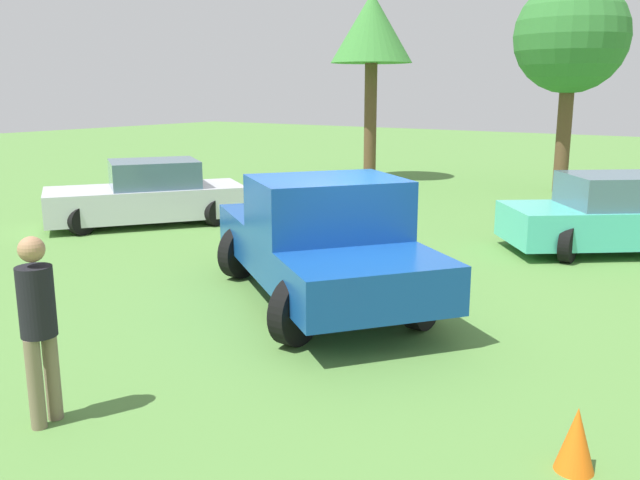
{
  "coord_description": "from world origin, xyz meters",
  "views": [
    {
      "loc": [
        -7.74,
        -5.03,
        3.03
      ],
      "look_at": [
        0.09,
        0.36,
        0.9
      ],
      "focal_mm": 37.94,
      "sensor_mm": 36.0,
      "label": 1
    }
  ],
  "objects_px": {
    "tree_back_left": "(372,32)",
    "tree_far_center": "(571,38)",
    "sedan_far": "(148,195)",
    "traffic_cone": "(576,439)",
    "pickup_truck": "(323,238)",
    "person_bystander": "(38,320)",
    "sedan_near": "(630,216)"
  },
  "relations": [
    {
      "from": "tree_back_left",
      "to": "tree_far_center",
      "type": "height_order",
      "value": "tree_far_center"
    },
    {
      "from": "traffic_cone",
      "to": "tree_back_left",
      "type": "bearing_deg",
      "value": 35.76
    },
    {
      "from": "pickup_truck",
      "to": "person_bystander",
      "type": "xyz_separation_m",
      "value": [
        -4.45,
        0.06,
        0.05
      ]
    },
    {
      "from": "sedan_near",
      "to": "sedan_far",
      "type": "height_order",
      "value": "sedan_near"
    },
    {
      "from": "sedan_near",
      "to": "tree_far_center",
      "type": "relative_size",
      "value": 0.78
    },
    {
      "from": "sedan_near",
      "to": "person_bystander",
      "type": "xyz_separation_m",
      "value": [
        -10.36,
        3.07,
        0.33
      ]
    },
    {
      "from": "tree_far_center",
      "to": "pickup_truck",
      "type": "bearing_deg",
      "value": -179.02
    },
    {
      "from": "tree_far_center",
      "to": "traffic_cone",
      "type": "distance_m",
      "value": 16.65
    },
    {
      "from": "pickup_truck",
      "to": "traffic_cone",
      "type": "relative_size",
      "value": 9.36
    },
    {
      "from": "sedan_near",
      "to": "traffic_cone",
      "type": "relative_size",
      "value": 8.71
    },
    {
      "from": "sedan_far",
      "to": "traffic_cone",
      "type": "distance_m",
      "value": 11.93
    },
    {
      "from": "sedan_near",
      "to": "tree_back_left",
      "type": "bearing_deg",
      "value": 107.65
    },
    {
      "from": "sedan_far",
      "to": "traffic_cone",
      "type": "relative_size",
      "value": 8.35
    },
    {
      "from": "traffic_cone",
      "to": "sedan_far",
      "type": "bearing_deg",
      "value": 64.74
    },
    {
      "from": "sedan_far",
      "to": "traffic_cone",
      "type": "xyz_separation_m",
      "value": [
        -5.09,
        -10.78,
        -0.38
      ]
    },
    {
      "from": "traffic_cone",
      "to": "sedan_near",
      "type": "bearing_deg",
      "value": 7.93
    },
    {
      "from": "pickup_truck",
      "to": "sedan_far",
      "type": "xyz_separation_m",
      "value": [
        2.59,
        6.6,
        -0.31
      ]
    },
    {
      "from": "tree_far_center",
      "to": "sedan_near",
      "type": "bearing_deg",
      "value": -155.49
    },
    {
      "from": "pickup_truck",
      "to": "person_bystander",
      "type": "distance_m",
      "value": 4.45
    },
    {
      "from": "pickup_truck",
      "to": "sedan_far",
      "type": "height_order",
      "value": "pickup_truck"
    },
    {
      "from": "tree_back_left",
      "to": "traffic_cone",
      "type": "bearing_deg",
      "value": -144.24
    },
    {
      "from": "tree_back_left",
      "to": "traffic_cone",
      "type": "distance_m",
      "value": 18.54
    },
    {
      "from": "person_bystander",
      "to": "tree_far_center",
      "type": "xyz_separation_m",
      "value": [
        17.45,
        0.16,
        3.45
      ]
    },
    {
      "from": "person_bystander",
      "to": "traffic_cone",
      "type": "distance_m",
      "value": 4.72
    },
    {
      "from": "sedan_far",
      "to": "tree_back_left",
      "type": "bearing_deg",
      "value": -146.67
    },
    {
      "from": "tree_back_left",
      "to": "tree_far_center",
      "type": "relative_size",
      "value": 0.99
    },
    {
      "from": "person_bystander",
      "to": "sedan_near",
      "type": "bearing_deg",
      "value": -116.86
    },
    {
      "from": "sedan_near",
      "to": "tree_back_left",
      "type": "xyz_separation_m",
      "value": [
        6.17,
        9.33,
        4.16
      ]
    },
    {
      "from": "tree_back_left",
      "to": "tree_far_center",
      "type": "bearing_deg",
      "value": -81.44
    },
    {
      "from": "sedan_far",
      "to": "tree_far_center",
      "type": "xyz_separation_m",
      "value": [
        10.41,
        -6.38,
        3.8
      ]
    },
    {
      "from": "person_bystander",
      "to": "traffic_cone",
      "type": "bearing_deg",
      "value": -165.67
    },
    {
      "from": "sedan_near",
      "to": "traffic_cone",
      "type": "height_order",
      "value": "sedan_near"
    }
  ]
}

